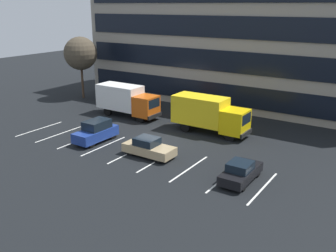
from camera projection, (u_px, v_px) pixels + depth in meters
name	position (u px, v px, depth m)	size (l,w,h in m)	color
ground_plane	(153.00, 141.00, 33.27)	(120.00, 120.00, 0.00)	black
office_building	(240.00, 42.00, 45.29)	(37.76, 11.21, 14.40)	gray
lot_markings	(130.00, 153.00, 30.72)	(22.54, 5.40, 0.01)	silver
box_truck_yellow_all	(209.00, 113.00, 34.97)	(7.26, 2.41, 3.37)	yellow
box_truck_orange	(127.00, 99.00, 40.23)	(7.11, 2.35, 3.30)	#D85914
suv_navy	(96.00, 131.00, 33.06)	(1.76, 4.15, 1.88)	navy
sedan_tan	(149.00, 148.00, 29.87)	(4.19, 1.76, 1.50)	tan
sedan_black	(241.00, 172.00, 25.62)	(1.67, 4.00, 1.43)	black
bare_tree	(80.00, 54.00, 47.07)	(4.12, 4.12, 7.72)	#473323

